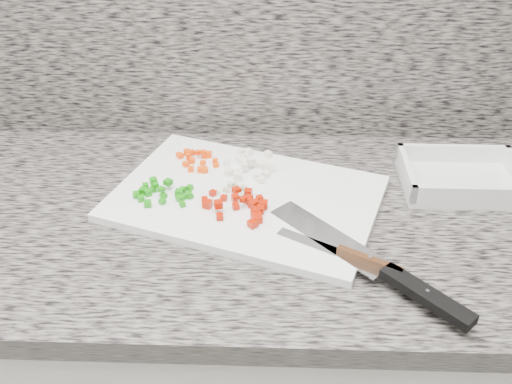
# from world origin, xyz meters

# --- Properties ---
(cabinet) EXTENTS (3.92, 0.62, 0.86)m
(cabinet) POSITION_xyz_m (0.00, 1.44, 0.43)
(cabinet) COLOR silver
(cabinet) RESTS_ON ground
(countertop) EXTENTS (3.96, 0.64, 0.04)m
(countertop) POSITION_xyz_m (0.00, 1.44, 0.88)
(countertop) COLOR slate
(countertop) RESTS_ON cabinet
(cutting_board) EXTENTS (0.56, 0.46, 0.02)m
(cutting_board) POSITION_xyz_m (0.07, 1.47, 0.91)
(cutting_board) COLOR white
(cutting_board) RESTS_ON countertop
(carrot_pile) EXTENTS (0.09, 0.08, 0.02)m
(carrot_pile) POSITION_xyz_m (-0.04, 1.58, 0.92)
(carrot_pile) COLOR #FE4905
(carrot_pile) RESTS_ON cutting_board
(onion_pile) EXTENTS (0.10, 0.12, 0.02)m
(onion_pile) POSITION_xyz_m (0.07, 1.56, 0.92)
(onion_pile) COLOR white
(onion_pile) RESTS_ON cutting_board
(green_pepper_pile) EXTENTS (0.11, 0.09, 0.02)m
(green_pepper_pile) POSITION_xyz_m (-0.09, 1.46, 0.92)
(green_pepper_pile) COLOR #17860C
(green_pepper_pile) RESTS_ON cutting_board
(red_pepper_pile) EXTENTS (0.12, 0.12, 0.02)m
(red_pepper_pile) POSITION_xyz_m (0.07, 1.42, 0.92)
(red_pepper_pile) COLOR #B11702
(red_pepper_pile) RESTS_ON cutting_board
(garlic_pile) EXTENTS (0.06, 0.06, 0.01)m
(garlic_pile) POSITION_xyz_m (0.04, 1.48, 0.92)
(garlic_pile) COLOR beige
(garlic_pile) RESTS_ON cutting_board
(chef_knife) EXTENTS (0.30, 0.31, 0.02)m
(chef_knife) POSITION_xyz_m (0.30, 1.25, 0.92)
(chef_knife) COLOR silver
(chef_knife) RESTS_ON cutting_board
(paring_knife) EXTENTS (0.20, 0.12, 0.02)m
(paring_knife) POSITION_xyz_m (0.25, 1.29, 0.92)
(paring_knife) COLOR silver
(paring_knife) RESTS_ON cutting_board
(tray) EXTENTS (0.23, 0.16, 0.05)m
(tray) POSITION_xyz_m (0.48, 1.54, 0.92)
(tray) COLOR white
(tray) RESTS_ON countertop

